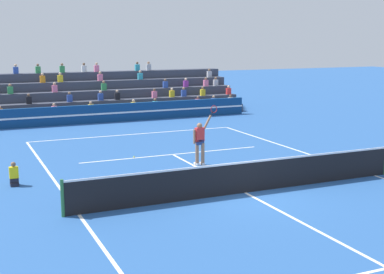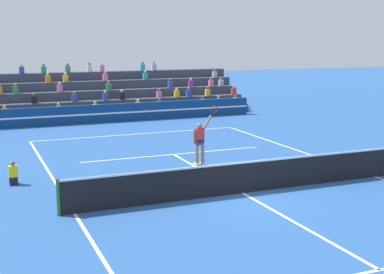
{
  "view_description": "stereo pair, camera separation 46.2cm",
  "coord_description": "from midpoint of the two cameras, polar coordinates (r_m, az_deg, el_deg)",
  "views": [
    {
      "loc": [
        -8.49,
        -14.83,
        5.03
      ],
      "look_at": [
        0.08,
        4.51,
        1.1
      ],
      "focal_mm": 50.0,
      "sensor_mm": 36.0,
      "label": 1
    },
    {
      "loc": [
        -8.06,
        -15.01,
        5.03
      ],
      "look_at": [
        0.08,
        4.51,
        1.1
      ],
      "focal_mm": 50.0,
      "sensor_mm": 36.0,
      "label": 2
    }
  ],
  "objects": [
    {
      "name": "ground_plane",
      "position": [
        17.79,
        4.94,
        -5.94
      ],
      "size": [
        120.0,
        120.0,
        0.0
      ],
      "primitive_type": "plane",
      "color": "#285699"
    },
    {
      "name": "court_lines",
      "position": [
        17.79,
        4.94,
        -5.93
      ],
      "size": [
        11.1,
        23.9,
        0.01
      ],
      "color": "white",
      "rests_on": "ground"
    },
    {
      "name": "tennis_net",
      "position": [
        17.64,
        4.97,
        -4.25
      ],
      "size": [
        12.0,
        0.1,
        1.1
      ],
      "color": "#2D6B38",
      "rests_on": "ground"
    },
    {
      "name": "sponsor_banner_wall",
      "position": [
        32.81,
        -9.05,
        2.55
      ],
      "size": [
        18.0,
        0.26,
        1.1
      ],
      "color": "navy",
      "rests_on": "ground"
    },
    {
      "name": "bleacher_stand",
      "position": [
        36.41,
        -10.62,
        4.02
      ],
      "size": [
        19.18,
        4.75,
        3.38
      ],
      "color": "#383D4C",
      "rests_on": "ground"
    },
    {
      "name": "ball_kid_courtside",
      "position": [
        19.53,
        -19.1,
        -3.99
      ],
      "size": [
        0.3,
        0.36,
        0.84
      ],
      "color": "black",
      "rests_on": "ground"
    },
    {
      "name": "tennis_player",
      "position": [
        21.33,
        0.25,
        -0.41
      ],
      "size": [
        1.17,
        0.33,
        2.42
      ],
      "color": "#9E7051",
      "rests_on": "ground"
    },
    {
      "name": "tennis_ball",
      "position": [
        22.96,
        -6.78,
        -2.12
      ],
      "size": [
        0.07,
        0.07,
        0.07
      ],
      "primitive_type": "sphere",
      "color": "#C6DB33",
      "rests_on": "ground"
    }
  ]
}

